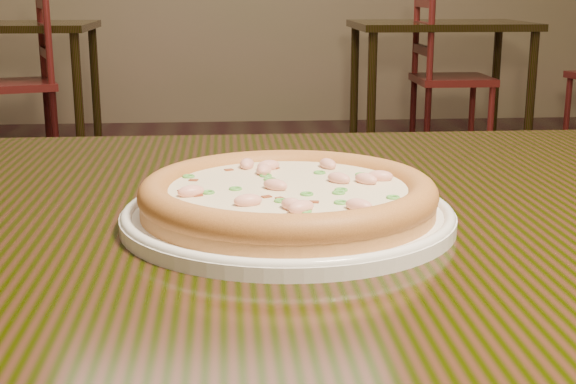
{
  "coord_description": "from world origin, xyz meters",
  "views": [
    {
      "loc": [
        0.04,
        -1.24,
        0.96
      ],
      "look_at": [
        0.09,
        -0.55,
        0.78
      ],
      "focal_mm": 50.0,
      "sensor_mm": 36.0,
      "label": 1
    }
  ],
  "objects": [
    {
      "name": "pizza",
      "position": [
        0.09,
        -0.55,
        0.78
      ],
      "size": [
        0.27,
        0.27,
        0.03
      ],
      "color": "#BA804A",
      "rests_on": "plate"
    },
    {
      "name": "bg_table_right",
      "position": [
        1.29,
        3.41,
        0.65
      ],
      "size": [
        1.0,
        0.7,
        0.75
      ],
      "color": "black",
      "rests_on": "ground"
    },
    {
      "name": "chair_c",
      "position": [
        1.28,
        3.28,
        0.44
      ],
      "size": [
        0.42,
        0.42,
        0.95
      ],
      "color": "#5D1C14",
      "rests_on": "ground"
    },
    {
      "name": "chair_b",
      "position": [
        -1.05,
        3.23,
        0.44
      ],
      "size": [
        0.53,
        0.53,
        0.95
      ],
      "color": "#5D1C14",
      "rests_on": "ground"
    },
    {
      "name": "hero_table",
      "position": [
        0.21,
        -0.5,
        0.65
      ],
      "size": [
        1.2,
        0.8,
        0.75
      ],
      "color": "black",
      "rests_on": "ground"
    },
    {
      "name": "plate",
      "position": [
        0.09,
        -0.55,
        0.76
      ],
      "size": [
        0.3,
        0.3,
        0.02
      ],
      "color": "white",
      "rests_on": "hero_table"
    },
    {
      "name": "bg_table_left",
      "position": [
        -1.21,
        3.48,
        0.65
      ],
      "size": [
        1.0,
        0.7,
        0.75
      ],
      "color": "black",
      "rests_on": "ground"
    }
  ]
}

